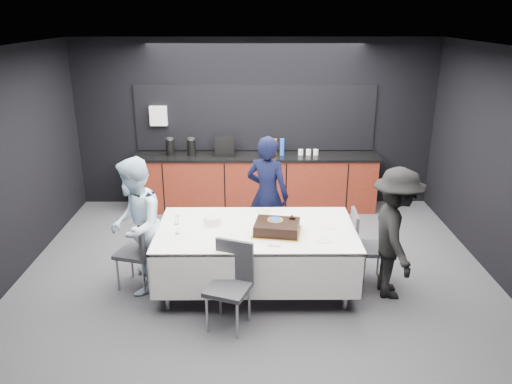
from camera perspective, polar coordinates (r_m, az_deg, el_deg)
ground at (r=6.58m, az=0.00°, el=-8.93°), size 6.00×6.00×0.00m
room_shell at (r=5.91m, az=0.01°, el=7.05°), size 6.04×5.04×2.82m
kitchenette at (r=8.40m, az=-0.19°, el=1.68°), size 4.10×0.64×2.05m
party_table at (r=5.93m, az=0.03°, el=-5.37°), size 2.32×1.32×0.78m
cake_assembly at (r=5.74m, az=2.43°, el=-4.05°), size 0.60×0.52×0.17m
plate_stack at (r=5.98m, az=-4.99°, el=-3.24°), size 0.21×0.21×0.10m
loose_plate_near at (r=5.66m, az=-3.05°, el=-5.12°), size 0.22×0.22×0.01m
loose_plate_right_a at (r=5.98m, az=8.25°, el=-3.89°), size 0.20×0.20×0.01m
loose_plate_right_b at (r=5.62m, az=7.71°, el=-5.45°), size 0.18×0.18×0.01m
loose_plate_far at (r=6.33m, az=0.81°, el=-2.25°), size 0.20×0.20×0.01m
fork_pile at (r=5.46m, az=2.13°, el=-5.97°), size 0.16×0.11×0.02m
champagne_flute at (r=5.73m, az=-9.07°, el=-3.31°), size 0.06×0.06×0.22m
chair_left at (r=6.13m, az=-12.97°, el=-6.13°), size 0.52×0.52×0.92m
chair_right at (r=6.23m, az=12.07°, el=-5.62°), size 0.44×0.44×0.92m
chair_near at (r=5.33m, az=-2.89°, el=-9.82°), size 0.54×0.54×0.92m
person_center at (r=6.78m, az=1.31°, el=-0.36°), size 0.71×0.60×1.65m
person_left at (r=6.00m, az=-13.59°, el=-3.82°), size 0.69×0.85×1.63m
person_right at (r=5.95m, az=15.61°, el=-4.61°), size 0.60×1.02×1.56m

